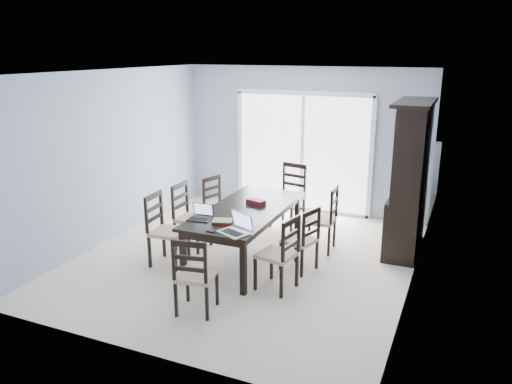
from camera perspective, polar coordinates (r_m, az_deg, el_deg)
floor at (r=7.20m, az=-1.13°, el=-7.60°), size 5.00×5.00×0.00m
ceiling at (r=6.60m, az=-1.26°, el=13.56°), size 5.00×5.00×0.00m
back_wall at (r=9.06m, az=5.42°, el=5.90°), size 4.50×0.02×2.60m
wall_left at (r=7.96m, az=-16.12°, el=3.92°), size 0.02×5.00×2.60m
wall_right at (r=6.22m, az=18.03°, el=0.47°), size 0.02×5.00×2.60m
balcony at (r=10.31m, az=6.96°, el=-0.62°), size 4.50×2.00×0.10m
railing at (r=11.09m, az=8.55°, el=3.71°), size 4.50×0.06×1.10m
dining_table at (r=6.95m, az=-1.16°, el=-2.51°), size 1.00×2.20×0.75m
china_hutch at (r=7.50m, az=17.16°, el=1.32°), size 0.50×1.38×2.20m
sliding_door at (r=9.08m, az=5.34°, el=4.55°), size 2.52×0.05×2.18m
chair_left_near at (r=6.95m, az=-10.74°, el=-3.34°), size 0.48×0.46×1.16m
chair_left_mid at (r=7.47m, az=-7.93°, el=-1.94°), size 0.44×0.43×1.13m
chair_left_far at (r=8.03m, az=-4.54°, el=-0.83°), size 0.51×0.50×1.06m
chair_right_near at (r=6.08m, az=3.13°, el=-6.20°), size 0.50×0.49×1.11m
chair_right_mid at (r=6.63m, az=5.60°, el=-4.71°), size 0.49×0.49×1.03m
chair_right_far at (r=7.33m, az=8.04°, el=-2.26°), size 0.46×0.45×1.14m
chair_end_near at (r=5.58m, az=-7.21°, el=-8.66°), size 0.47×0.48×1.07m
chair_end_far at (r=8.38m, az=4.00°, el=0.45°), size 0.53×0.55×1.21m
laptop_dark at (r=6.51m, az=-6.46°, el=-2.75°), size 0.31×0.23×0.20m
laptop_silver at (r=5.99m, az=-2.62°, el=-4.25°), size 0.43×0.37×0.25m
book_stack at (r=6.38m, az=-3.89°, el=-3.36°), size 0.29×0.25×0.04m
cell_phone at (r=6.09m, az=-5.22°, el=-4.50°), size 0.11×0.07×0.01m
game_box at (r=7.11m, az=-0.01°, el=-1.15°), size 0.29×0.20×0.07m
hot_tub at (r=10.63m, az=2.27°, el=2.94°), size 2.01×1.83×0.95m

